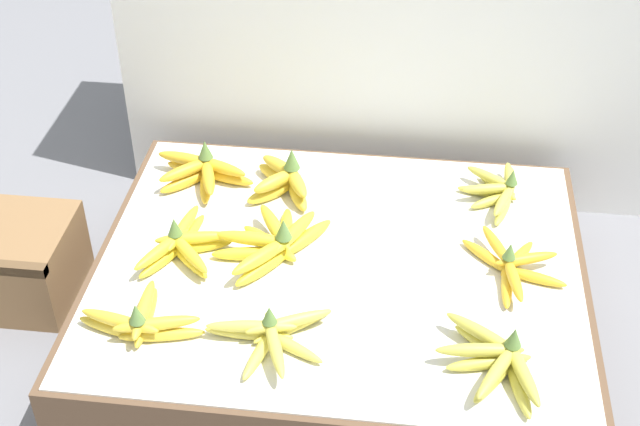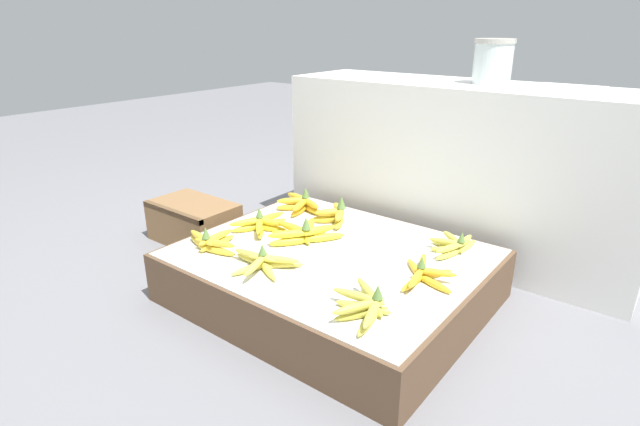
{
  "view_description": "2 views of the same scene",
  "coord_description": "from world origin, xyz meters",
  "views": [
    {
      "loc": [
        0.13,
        -1.39,
        1.4
      ],
      "look_at": [
        -0.06,
        0.14,
        0.21
      ],
      "focal_mm": 50.0,
      "sensor_mm": 36.0,
      "label": 1
    },
    {
      "loc": [
        0.94,
        -1.28,
        0.94
      ],
      "look_at": [
        -0.05,
        -0.0,
        0.32
      ],
      "focal_mm": 28.0,
      "sensor_mm": 36.0,
      "label": 2
    }
  ],
  "objects": [
    {
      "name": "ground_plane",
      "position": [
        0.0,
        0.0,
        0.0
      ],
      "size": [
        10.0,
        10.0,
        0.0
      ],
      "primitive_type": "plane",
      "color": "slate"
    },
    {
      "name": "display_platform",
      "position": [
        0.0,
        0.0,
        0.09
      ],
      "size": [
        1.02,
        0.83,
        0.19
      ],
      "color": "brown",
      "rests_on": "ground_plane"
    },
    {
      "name": "back_vendor_table",
      "position": [
        0.15,
        0.7,
        0.36
      ],
      "size": [
        1.48,
        0.42,
        0.71
      ],
      "color": "white",
      "rests_on": "ground_plane"
    },
    {
      "name": "wooden_crate",
      "position": [
        -0.8,
        0.03,
        0.09
      ],
      "size": [
        0.39,
        0.24,
        0.18
      ],
      "color": "olive",
      "rests_on": "ground_plane"
    },
    {
      "name": "banana_bunch_front_left",
      "position": [
        -0.35,
        -0.24,
        0.21
      ],
      "size": [
        0.25,
        0.17,
        0.09
      ],
      "color": "gold",
      "rests_on": "display_platform"
    },
    {
      "name": "banana_bunch_front_midleft",
      "position": [
        -0.1,
        -0.24,
        0.21
      ],
      "size": [
        0.24,
        0.22,
        0.09
      ],
      "color": "#DBCC4C",
      "rests_on": "display_platform"
    },
    {
      "name": "banana_bunch_front_right",
      "position": [
        0.31,
        -0.26,
        0.21
      ],
      "size": [
        0.19,
        0.23,
        0.09
      ],
      "color": "gold",
      "rests_on": "display_platform"
    },
    {
      "name": "banana_bunch_middle_left",
      "position": [
        -0.33,
        -0.01,
        0.21
      ],
      "size": [
        0.18,
        0.23,
        0.09
      ],
      "color": "yellow",
      "rests_on": "display_platform"
    },
    {
      "name": "banana_bunch_middle_midleft",
      "position": [
        -0.14,
        0.02,
        0.21
      ],
      "size": [
        0.25,
        0.27,
        0.1
      ],
      "color": "yellow",
      "rests_on": "display_platform"
    },
    {
      "name": "banana_bunch_middle_right",
      "position": [
        0.35,
        0.01,
        0.21
      ],
      "size": [
        0.22,
        0.23,
        0.08
      ],
      "color": "gold",
      "rests_on": "display_platform"
    },
    {
      "name": "banana_bunch_back_left",
      "position": [
        -0.35,
        0.25,
        0.22
      ],
      "size": [
        0.24,
        0.17,
        0.1
      ],
      "color": "gold",
      "rests_on": "display_platform"
    },
    {
      "name": "banana_bunch_back_midleft",
      "position": [
        -0.15,
        0.23,
        0.22
      ],
      "size": [
        0.16,
        0.18,
        0.11
      ],
      "color": "gold",
      "rests_on": "display_platform"
    },
    {
      "name": "banana_bunch_back_right",
      "position": [
        0.33,
        0.27,
        0.21
      ],
      "size": [
        0.14,
        0.23,
        0.08
      ],
      "color": "gold",
      "rests_on": "display_platform"
    },
    {
      "name": "glass_jar",
      "position": [
        0.23,
        0.73,
        0.8
      ],
      "size": [
        0.15,
        0.15,
        0.17
      ],
      "color": "silver",
      "rests_on": "back_vendor_table"
    },
    {
      "name": "foam_tray_white",
      "position": [
        0.53,
        0.65,
        0.72
      ],
      "size": [
        0.22,
        0.19,
        0.02
      ],
      "color": "white",
      "rests_on": "back_vendor_table"
    }
  ]
}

